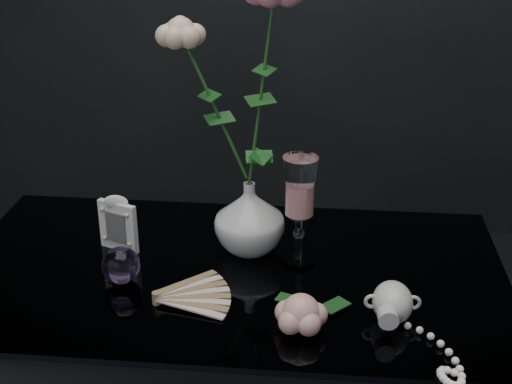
# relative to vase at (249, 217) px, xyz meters

# --- Properties ---
(vase) EXTENTS (0.18, 0.18, 0.15)m
(vase) POSITION_rel_vase_xyz_m (0.00, 0.00, 0.00)
(vase) COLOR silver
(vase) RESTS_ON table
(wine_glass) EXTENTS (0.07, 0.07, 0.22)m
(wine_glass) POSITION_rel_vase_xyz_m (0.10, -0.04, 0.04)
(wine_glass) COLOR white
(wine_glass) RESTS_ON table
(picture_frame) EXTENTS (0.11, 0.10, 0.12)m
(picture_frame) POSITION_rel_vase_xyz_m (-0.26, -0.02, -0.01)
(picture_frame) COLOR white
(picture_frame) RESTS_ON table
(paperweight) EXTENTS (0.09, 0.09, 0.07)m
(paperweight) POSITION_rel_vase_xyz_m (-0.22, -0.14, -0.04)
(paperweight) COLOR #9B74BD
(paperweight) RESTS_ON table
(paper_fan) EXTENTS (0.29, 0.24, 0.03)m
(paper_fan) POSITION_rel_vase_xyz_m (-0.14, -0.21, -0.06)
(paper_fan) COLOR #FCECC9
(paper_fan) RESTS_ON table
(loose_rose) EXTENTS (0.19, 0.23, 0.07)m
(loose_rose) POSITION_rel_vase_xyz_m (0.11, -0.26, -0.04)
(loose_rose) COLOR #E4A393
(loose_rose) RESTS_ON table
(pearl_jar) EXTENTS (0.25, 0.26, 0.07)m
(pearl_jar) POSITION_rel_vase_xyz_m (0.27, -0.21, -0.04)
(pearl_jar) COLOR silver
(pearl_jar) RESTS_ON table
(roses) EXTENTS (0.25, 0.12, 0.46)m
(roses) POSITION_rel_vase_xyz_m (-0.02, 0.00, 0.28)
(roses) COLOR beige
(roses) RESTS_ON vase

